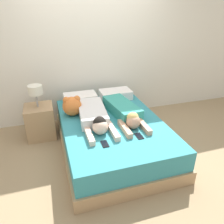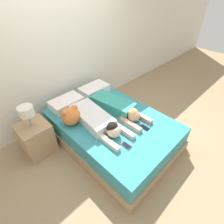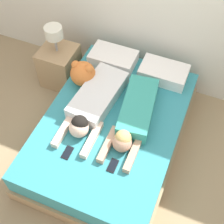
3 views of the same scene
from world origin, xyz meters
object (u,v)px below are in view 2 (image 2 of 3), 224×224
at_px(nightstand, 36,137).
at_px(cell_phone_right, 145,127).
at_px(pillow_head_left, 67,103).
at_px(person_right, 118,107).
at_px(cell_phone_left, 126,145).
at_px(plush_toy, 71,116).
at_px(person_left, 97,120).
at_px(bed, 112,130).
at_px(pillow_head_right, 94,90).

bearing_deg(nightstand, cell_phone_right, -43.57).
relative_size(pillow_head_left, nightstand, 0.62).
bearing_deg(cell_phone_right, person_right, 89.29).
xyz_separation_m(cell_phone_left, nightstand, (-0.77, 1.22, -0.17)).
bearing_deg(plush_toy, person_left, -48.96).
relative_size(person_right, plush_toy, 3.67).
distance_m(bed, person_right, 0.40).
distance_m(person_left, person_right, 0.47).
height_order(bed, person_left, person_left).
bearing_deg(person_left, nightstand, 142.02).
height_order(pillow_head_right, nightstand, nightstand).
bearing_deg(bed, plush_toy, 143.59).
relative_size(pillow_head_left, plush_toy, 1.80).
bearing_deg(cell_phone_left, person_left, 88.93).
bearing_deg(bed, nightstand, 146.47).
distance_m(pillow_head_left, cell_phone_left, 1.36).
bearing_deg(pillow_head_right, person_right, -97.70).
xyz_separation_m(person_left, cell_phone_left, (-0.01, -0.61, -0.08)).
xyz_separation_m(cell_phone_right, nightstand, (-1.24, 1.18, -0.17)).
relative_size(bed, person_left, 1.82).
bearing_deg(pillow_head_right, plush_toy, -152.49).
bearing_deg(pillow_head_left, bed, -68.58).
height_order(pillow_head_right, person_left, person_left).
relative_size(person_left, cell_phone_right, 7.71).
bearing_deg(cell_phone_left, pillow_head_right, 66.80).
bearing_deg(pillow_head_left, cell_phone_left, -87.43).
relative_size(person_left, nightstand, 1.29).
bearing_deg(bed, pillow_head_left, 111.42).
height_order(pillow_head_left, plush_toy, plush_toy).
xyz_separation_m(person_left, person_right, (0.47, -0.00, 0.01)).
bearing_deg(nightstand, pillow_head_left, 11.19).
distance_m(bed, plush_toy, 0.75).
xyz_separation_m(pillow_head_left, cell_phone_left, (0.06, -1.36, -0.07)).
bearing_deg(pillow_head_right, person_left, -127.40).
height_order(bed, pillow_head_left, pillow_head_left).
xyz_separation_m(pillow_head_left, plush_toy, (-0.20, -0.44, 0.08)).
relative_size(cell_phone_right, nightstand, 0.17).
relative_size(bed, plush_toy, 6.85).
xyz_separation_m(pillow_head_right, person_right, (-0.10, -0.75, 0.02)).
xyz_separation_m(cell_phone_left, cell_phone_right, (0.47, 0.04, 0.00)).
height_order(person_left, plush_toy, plush_toy).
bearing_deg(cell_phone_right, bed, 113.13).
xyz_separation_m(pillow_head_right, person_left, (-0.57, -0.75, 0.01)).
distance_m(pillow_head_left, person_right, 0.92).
xyz_separation_m(pillow_head_left, person_right, (0.54, -0.75, 0.02)).
height_order(person_left, cell_phone_right, person_left).
bearing_deg(nightstand, person_right, -26.03).
distance_m(person_left, nightstand, 1.02).
xyz_separation_m(pillow_head_right, nightstand, (-1.35, -0.14, -0.24)).
height_order(pillow_head_right, cell_phone_left, pillow_head_right).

